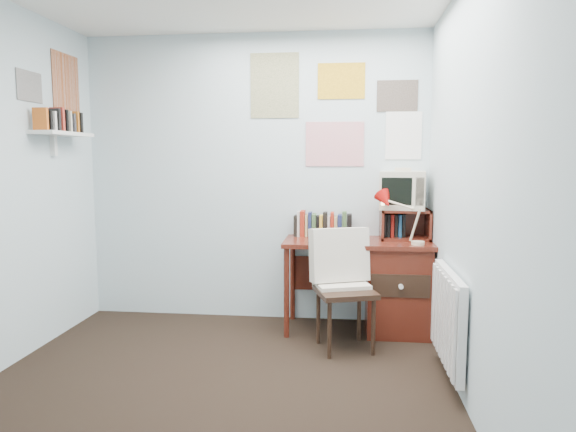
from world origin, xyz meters
name	(u,v)px	position (x,y,z in m)	size (l,w,h in m)	color
ground	(203,410)	(0.00, 0.00, 0.00)	(3.50, 3.50, 0.00)	black
back_wall	(255,179)	(0.00, 1.75, 1.25)	(3.00, 0.02, 2.50)	silver
right_wall	(483,194)	(1.50, 0.00, 1.25)	(0.02, 3.50, 2.50)	silver
desk	(390,283)	(1.17, 1.48, 0.41)	(1.20, 0.55, 0.76)	#5E2115
desk_chair	(345,292)	(0.81, 1.04, 0.44)	(0.45, 0.43, 0.88)	black
desk_lamp	(418,221)	(1.36, 1.31, 0.95)	(0.26, 0.22, 0.37)	red
tv_riser	(405,224)	(1.29, 1.59, 0.89)	(0.40, 0.30, 0.25)	#5E2115
crt_tv	(403,188)	(1.27, 1.61, 1.18)	(0.36, 0.33, 0.34)	beige
book_row	(329,224)	(0.66, 1.66, 0.87)	(0.60, 0.14, 0.22)	#5E2115
radiator	(448,318)	(1.46, 0.55, 0.42)	(0.09, 0.80, 0.60)	white
wall_shelf	(63,134)	(-1.40, 1.10, 1.62)	(0.20, 0.62, 0.24)	white
posters_back	(335,109)	(0.70, 1.74, 1.85)	(1.20, 0.01, 0.90)	white
posters_left	(49,84)	(-1.49, 1.10, 2.00)	(0.01, 0.70, 0.60)	white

